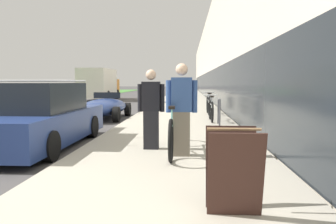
% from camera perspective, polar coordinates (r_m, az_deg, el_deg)
% --- Properties ---
extents(sidewalk_slab, '(3.84, 70.00, 0.15)m').
position_cam_1_polar(sidewalk_slab, '(25.78, 2.77, 2.01)').
color(sidewalk_slab, '#B2AA99').
rests_on(sidewalk_slab, ground).
extents(storefront_facade, '(10.01, 70.00, 7.23)m').
position_cam_1_polar(storefront_facade, '(34.45, 14.76, 8.53)').
color(storefront_facade, beige).
rests_on(storefront_facade, ground).
extents(lawn_strip, '(7.58, 70.00, 0.03)m').
position_cam_1_polar(lawn_strip, '(32.59, -20.44, 2.25)').
color(lawn_strip, '#478438').
rests_on(lawn_strip, ground).
extents(tandem_bicycle, '(0.52, 2.56, 0.95)m').
position_cam_1_polar(tandem_bicycle, '(6.45, 0.92, -3.41)').
color(tandem_bicycle, black).
rests_on(tandem_bicycle, sidewalk_slab).
extents(person_rider, '(0.58, 0.23, 1.72)m').
position_cam_1_polar(person_rider, '(6.08, 2.38, 0.42)').
color(person_rider, '#756B5B').
rests_on(person_rider, sidewalk_slab).
extents(person_bystander, '(0.55, 0.22, 1.63)m').
position_cam_1_polar(person_bystander, '(6.70, -2.96, 0.48)').
color(person_bystander, black).
rests_on(person_bystander, sidewalk_slab).
extents(bike_rack_hoop, '(0.05, 0.60, 0.84)m').
position_cam_1_polar(bike_rack_hoop, '(10.65, 8.87, 0.55)').
color(bike_rack_hoop, '#4C4C51').
rests_on(bike_rack_hoop, sidewalk_slab).
extents(cruiser_bike_nearest, '(0.52, 1.76, 0.92)m').
position_cam_1_polar(cruiser_bike_nearest, '(11.61, 7.51, 0.31)').
color(cruiser_bike_nearest, black).
rests_on(cruiser_bike_nearest, sidewalk_slab).
extents(cruiser_bike_middle, '(0.52, 1.87, 0.94)m').
position_cam_1_polar(cruiser_bike_middle, '(14.06, 7.03, 1.22)').
color(cruiser_bike_middle, black).
rests_on(cruiser_bike_middle, sidewalk_slab).
extents(cruiser_bike_farthest, '(0.52, 1.71, 0.85)m').
position_cam_1_polar(cruiser_bike_farthest, '(16.65, 7.29, 1.71)').
color(cruiser_bike_farthest, black).
rests_on(cruiser_bike_farthest, sidewalk_slab).
extents(sandwich_board_sign, '(0.56, 0.56, 0.90)m').
position_cam_1_polar(sandwich_board_sign, '(3.57, 11.32, -9.83)').
color(sandwich_board_sign, '#331E19').
rests_on(sandwich_board_sign, sidewalk_slab).
extents(parked_sedan_curbside, '(1.96, 4.62, 1.57)m').
position_cam_1_polar(parked_sedan_curbside, '(8.26, -21.64, -1.01)').
color(parked_sedan_curbside, navy).
rests_on(parked_sedan_curbside, ground).
extents(vintage_roadster_curbside, '(1.77, 4.06, 1.09)m').
position_cam_1_polar(vintage_roadster_curbside, '(13.89, -11.06, 0.80)').
color(vintage_roadster_curbside, navy).
rests_on(vintage_roadster_curbside, ground).
extents(moving_truck, '(2.30, 6.12, 2.62)m').
position_cam_1_polar(moving_truck, '(28.44, -11.86, 4.73)').
color(moving_truck, orange).
rests_on(moving_truck, ground).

